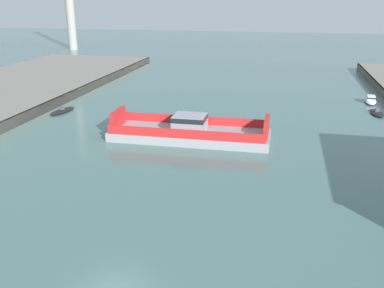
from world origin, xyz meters
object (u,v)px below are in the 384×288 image
Objects in this scene: chain_ferry at (190,132)px; moored_boat_mid_left at (62,111)px; moored_boat_near_right at (377,113)px; moored_boat_mid_right at (371,100)px.

moored_boat_mid_left is at bearing 157.54° from chain_ferry.
moored_boat_near_right reaches higher than moored_boat_mid_left.
chain_ferry is 3.92× the size of moored_boat_near_right.
moored_boat_mid_left is 49.92m from moored_boat_mid_right.
moored_boat_mid_right is at bearing 45.17° from chain_ferry.
moored_boat_mid_right reaches higher than moored_boat_mid_left.
moored_boat_mid_left is (-21.97, 9.08, -0.80)m from chain_ferry.
moored_boat_mid_left is at bearing -169.46° from moored_boat_near_right.
moored_boat_mid_left is 1.01× the size of moored_boat_mid_right.
chain_ferry is 23.78m from moored_boat_mid_left.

